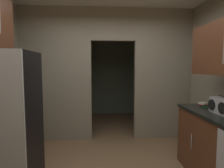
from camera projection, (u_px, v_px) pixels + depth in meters
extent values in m
cube|color=gray|center=(56.00, 75.00, 3.94)|extent=(1.42, 0.12, 2.70)
cube|color=gray|center=(162.00, 75.00, 4.09)|extent=(1.19, 0.12, 2.70)
cube|color=gray|center=(113.00, 24.00, 3.93)|extent=(0.90, 0.12, 0.66)
cube|color=slate|center=(104.00, 72.00, 6.21)|extent=(3.51, 0.10, 2.70)
cube|color=slate|center=(40.00, 73.00, 5.00)|extent=(0.10, 2.22, 2.70)
cube|color=slate|center=(169.00, 73.00, 5.23)|extent=(0.10, 2.22, 2.70)
cube|color=black|center=(5.00, 120.00, 2.42)|extent=(0.75, 0.67, 1.70)
cylinder|color=#B7BABC|center=(191.00, 142.00, 2.66)|extent=(0.01, 0.01, 0.22)
cylinder|color=#B7BABC|center=(224.00, 46.00, 2.18)|extent=(0.01, 0.01, 0.40)
cylinder|color=black|center=(222.00, 108.00, 2.31)|extent=(0.01, 0.14, 0.14)
cylinder|color=black|center=(212.00, 105.00, 2.51)|extent=(0.01, 0.14, 0.14)
cube|color=#388C47|center=(205.00, 106.00, 2.87)|extent=(0.12, 0.15, 0.02)
cube|color=red|center=(204.00, 105.00, 2.88)|extent=(0.13, 0.12, 0.02)
cube|color=beige|center=(204.00, 103.00, 2.86)|extent=(0.14, 0.15, 0.02)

